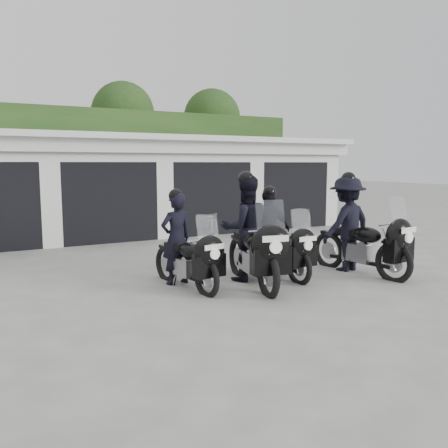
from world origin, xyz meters
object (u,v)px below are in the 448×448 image
police_bike_c (274,236)px  police_bike_a (185,248)px  police_bike_d (354,229)px  police_bike_b (249,235)px

police_bike_c → police_bike_a: bearing=-179.8°
police_bike_a → police_bike_d: 3.49m
police_bike_b → police_bike_c: police_bike_b is taller
police_bike_c → police_bike_d: size_ratio=0.87×
police_bike_b → police_bike_c: size_ratio=1.16×
police_bike_b → police_bike_a: bearing=177.8°
police_bike_a → police_bike_b: bearing=-21.6°
police_bike_b → police_bike_d: size_ratio=1.01×
police_bike_a → police_bike_c: (1.91, 0.03, 0.05)m
police_bike_a → police_bike_b: size_ratio=0.86×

